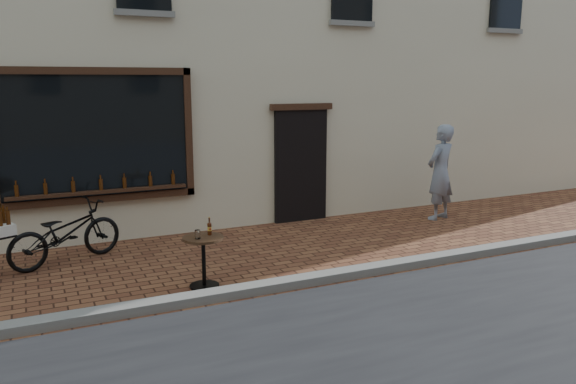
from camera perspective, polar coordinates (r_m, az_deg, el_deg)
name	(u,v)px	position (r m, az deg, el deg)	size (l,w,h in m)	color
ground	(287,293)	(7.51, -0.10, -10.27)	(90.00, 90.00, 0.00)	#552B1B
kerb	(281,284)	(7.66, -0.74, -9.35)	(90.00, 0.25, 0.12)	slate
cargo_bicycle	(63,233)	(9.21, -21.89, -3.86)	(2.13, 1.37, 1.01)	black
bistro_table	(204,251)	(7.66, -8.57, -5.96)	(0.55, 0.55, 0.94)	black
pedestrian	(440,172)	(11.61, 15.21, 1.95)	(0.70, 0.46, 1.91)	gray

